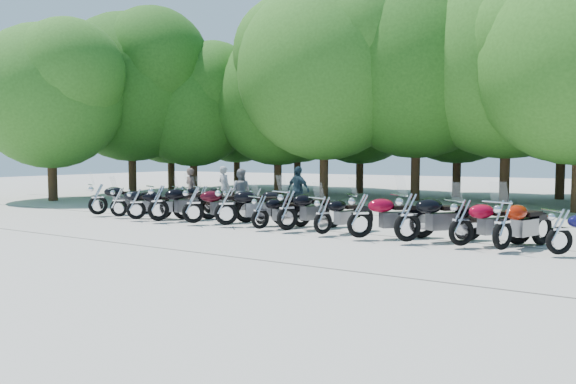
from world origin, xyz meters
The scene contains 36 objects.
ground centered at (0.00, 0.00, 0.00)m, with size 90.00×90.00×0.00m, color #A39E94.
tree_0 centered at (-15.42, 12.98, 5.45)m, with size 7.50×7.50×9.21m.
tree_1 centered at (-12.04, 11.24, 5.06)m, with size 6.97×6.97×8.55m.
tree_2 centered at (-7.25, 12.84, 5.31)m, with size 7.31×7.31×8.97m.
tree_3 centered at (-3.57, 11.24, 6.32)m, with size 8.70×8.70×10.67m.
tree_4 centered at (0.54, 13.09, 6.64)m, with size 9.13×9.13×11.20m.
tree_5 centered at (4.61, 13.20, 6.57)m, with size 9.04×9.04×11.10m.
tree_9 centered at (-13.53, 17.59, 5.52)m, with size 7.59×7.59×9.32m.
tree_10 centered at (-8.29, 16.97, 5.66)m, with size 7.78×7.78×9.55m.
tree_11 centered at (-3.76, 16.43, 5.49)m, with size 7.56×7.56×9.28m.
tree_12 centered at (1.80, 16.47, 5.72)m, with size 7.88×7.88×9.67m.
tree_13 centered at (6.69, 17.47, 6.04)m, with size 8.31×8.31×10.20m.
tree_16 centered at (-14.83, 4.00, 5.06)m, with size 6.97×6.97×8.55m.
tree_17 centered at (-14.68, 9.00, 6.04)m, with size 8.31×8.31×10.20m.
motorcycle_0 centered at (-7.45, 0.60, 0.68)m, with size 0.73×2.39×1.35m, color black, non-canonical shape.
motorcycle_1 centered at (-6.34, 0.58, 0.62)m, with size 0.67×2.19×1.24m, color black, non-canonical shape.
motorcycle_2 centered at (-5.23, 0.34, 0.62)m, with size 0.67×2.20×1.24m, color black, non-canonical shape.
motorcycle_3 centered at (-4.24, 0.36, 0.71)m, with size 0.76×2.50×1.41m, color black, non-canonical shape.
motorcycle_4 centered at (-2.89, 0.51, 0.69)m, with size 0.75×2.45×1.38m, color #330710, non-canonical shape.
motorcycle_5 centered at (-1.72, 0.67, 0.71)m, with size 0.77×2.52×1.42m, color black, non-canonical shape.
motorcycle_6 centered at (-0.39, 0.55, 0.59)m, with size 0.63×2.09×1.18m, color black, non-canonical shape.
motorcycle_7 centered at (0.47, 0.64, 0.69)m, with size 0.74×2.44×1.38m, color black, non-canonical shape.
motorcycle_8 centered at (1.66, 0.54, 0.62)m, with size 0.67×2.19×1.24m, color black, non-canonical shape.
motorcycle_9 centered at (2.78, 0.42, 0.69)m, with size 0.74×2.44×1.38m, color maroon, non-canonical shape.
motorcycle_10 centered at (4.04, 0.43, 0.72)m, with size 0.78×2.56×1.45m, color black, non-canonical shape.
motorcycle_11 centered at (5.31, 0.52, 0.67)m, with size 0.72×2.35×1.33m, color maroon, non-canonical shape.
motorcycle_12 centered at (6.22, 0.44, 0.68)m, with size 0.73×2.40×1.36m, color #911705, non-canonical shape.
motorcycle_13 centered at (7.36, 0.51, 0.60)m, with size 0.64×2.11×1.19m, color #0D0C38, non-canonical shape.
motorcycle_14 centered at (-5.99, 3.34, 0.58)m, with size 0.62×2.05×1.16m, color black, non-canonical shape.
motorcycle_15 centered at (-4.78, 3.24, 0.60)m, with size 0.65×2.13×1.20m, color black, non-canonical shape.
motorcycle_16 centered at (-3.36, 3.09, 0.58)m, with size 0.62×2.04×1.15m, color black, non-canonical shape.
motorcycle_17 centered at (-2.28, 3.21, 0.60)m, with size 0.65×2.12×1.20m, color black, non-canonical shape.
rider_0 centered at (-5.97, 3.98, 0.86)m, with size 0.63×0.41×1.72m, color #4F3E38.
rider_1 centered at (-3.41, 3.79, 0.86)m, with size 0.83×0.65×1.72m, color gray.
rider_2 centered at (-1.50, 4.85, 0.91)m, with size 1.06×0.44×1.81m, color #1D313C.
rider_3 centered at (-5.16, 5.10, 0.89)m, with size 0.65×0.43×1.78m, color gray.
Camera 1 is at (7.80, -11.92, 2.19)m, focal length 32.00 mm.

